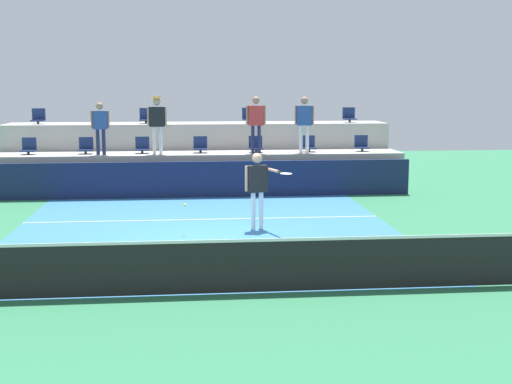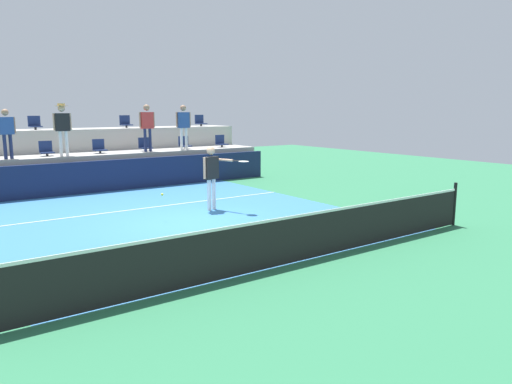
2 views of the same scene
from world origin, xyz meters
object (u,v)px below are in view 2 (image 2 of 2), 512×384
at_px(stadium_chair_upper_far_right, 200,121).
at_px(spectator_in_white, 183,123).
at_px(spectator_in_grey, 147,123).
at_px(stadium_chair_lower_right, 184,144).
at_px(stadium_chair_lower_mid_right, 145,145).
at_px(spectator_leaning_on_rail, 6,129).
at_px(spectator_with_hat, 62,124).
at_px(tennis_player, 212,171).
at_px(stadium_chair_lower_mid_left, 46,150).
at_px(stadium_chair_lower_far_right, 221,142).
at_px(tennis_ball, 162,194).
at_px(stadium_chair_upper_right, 126,123).
at_px(stadium_chair_upper_left, 35,124).
at_px(stadium_chair_lower_center, 99,147).

distance_m(stadium_chair_upper_far_right, spectator_in_white, 2.94).
bearing_deg(spectator_in_grey, stadium_chair_lower_right, 12.28).
distance_m(stadium_chair_lower_mid_right, spectator_in_grey, 0.96).
height_order(stadium_chair_upper_far_right, spectator_leaning_on_rail, spectator_leaning_on_rail).
bearing_deg(spectator_in_white, spectator_with_hat, 180.00).
height_order(tennis_player, spectator_in_grey, spectator_in_grey).
relative_size(stadium_chair_lower_mid_left, stadium_chair_lower_far_right, 1.00).
bearing_deg(stadium_chair_lower_mid_right, spectator_in_white, -14.22).
distance_m(stadium_chair_lower_mid_right, tennis_ball, 6.97).
relative_size(stadium_chair_lower_mid_right, tennis_ball, 7.65).
xyz_separation_m(stadium_chair_upper_right, stadium_chair_upper_far_right, (3.56, 0.00, 0.00)).
xyz_separation_m(stadium_chair_lower_far_right, spectator_in_grey, (-3.53, -0.38, 0.88)).
distance_m(stadium_chair_upper_left, spectator_with_hat, 2.23).
xyz_separation_m(stadium_chair_lower_right, spectator_in_grey, (-1.76, -0.38, 0.88)).
relative_size(stadium_chair_lower_mid_left, stadium_chair_lower_right, 1.00).
bearing_deg(spectator_leaning_on_rail, stadium_chair_upper_far_right, 14.64).
xyz_separation_m(stadium_chair_lower_mid_left, stadium_chair_upper_far_right, (7.12, 1.80, 0.85)).
distance_m(stadium_chair_lower_center, stadium_chair_upper_left, 2.69).
bearing_deg(stadium_chair_upper_right, tennis_player, -93.50).
xyz_separation_m(stadium_chair_lower_center, spectator_in_grey, (1.75, -0.38, 0.88)).
xyz_separation_m(stadium_chair_upper_left, tennis_ball, (1.32, -8.35, -1.63)).
xyz_separation_m(stadium_chair_upper_left, tennis_player, (3.04, -7.97, -1.18)).
distance_m(stadium_chair_lower_mid_left, stadium_chair_lower_right, 5.36).
height_order(spectator_with_hat, spectator_in_grey, spectator_with_hat).
xyz_separation_m(stadium_chair_upper_far_right, spectator_leaning_on_rail, (-8.36, -2.18, -0.10)).
xyz_separation_m(stadium_chair_lower_right, stadium_chair_upper_left, (-5.33, 1.80, 0.85)).
bearing_deg(spectator_leaning_on_rail, stadium_chair_upper_left, 59.67).
bearing_deg(spectator_with_hat, stadium_chair_upper_right, 35.51).
xyz_separation_m(spectator_in_grey, tennis_ball, (-2.24, -6.16, -1.66)).
height_order(stadium_chair_upper_left, spectator_leaning_on_rail, spectator_leaning_on_rail).
distance_m(stadium_chair_upper_left, stadium_chair_upper_right, 3.53).
distance_m(stadium_chair_lower_mid_right, stadium_chair_upper_left, 4.11).
height_order(stadium_chair_upper_left, stadium_chair_upper_right, same).
relative_size(stadium_chair_upper_right, stadium_chair_upper_far_right, 1.00).
relative_size(spectator_in_grey, spectator_in_white, 1.01).
bearing_deg(stadium_chair_lower_mid_right, stadium_chair_lower_mid_left, 180.00).
distance_m(stadium_chair_upper_left, spectator_in_white, 5.56).
relative_size(stadium_chair_upper_right, spectator_in_grey, 0.29).
distance_m(stadium_chair_upper_right, spectator_leaning_on_rail, 5.28).
relative_size(stadium_chair_lower_mid_right, spectator_leaning_on_rail, 0.32).
height_order(stadium_chair_lower_mid_left, spectator_with_hat, spectator_with_hat).
height_order(stadium_chair_lower_mid_right, stadium_chair_upper_left, stadium_chair_upper_left).
bearing_deg(stadium_chair_upper_left, spectator_in_grey, -31.48).
xyz_separation_m(stadium_chair_lower_right, stadium_chair_upper_far_right, (1.76, 1.80, 0.85)).
height_order(spectator_leaning_on_rail, spectator_with_hat, spectator_with_hat).
bearing_deg(stadium_chair_lower_mid_right, stadium_chair_lower_right, 0.00).
bearing_deg(stadium_chair_upper_right, stadium_chair_lower_far_right, -26.78).
height_order(stadium_chair_upper_left, spectator_in_white, spectator_in_white).
distance_m(stadium_chair_upper_far_right, spectator_in_grey, 4.14).
bearing_deg(spectator_in_grey, stadium_chair_upper_far_right, 31.83).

